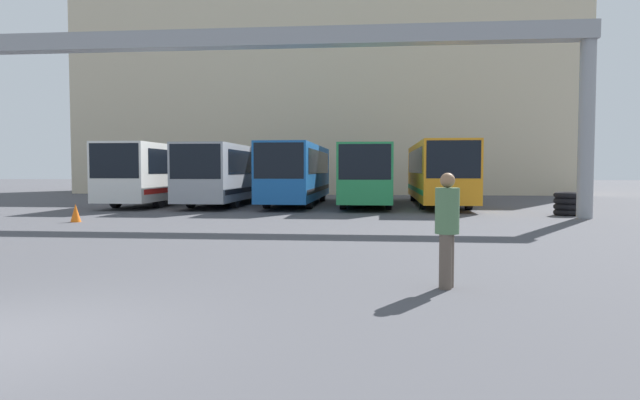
% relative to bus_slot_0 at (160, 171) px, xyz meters
% --- Properties ---
extents(building_backdrop, '(39.18, 12.00, 15.36)m').
position_rel_bus_slot_0_xyz_m(building_backdrop, '(7.52, 18.38, 5.84)').
color(building_backdrop, beige).
rests_on(building_backdrop, ground).
extents(overhead_gantry, '(25.26, 0.80, 7.56)m').
position_rel_bus_slot_0_xyz_m(overhead_gantry, '(7.52, -7.11, 4.39)').
color(overhead_gantry, gray).
rests_on(overhead_gantry, ground).
extents(bus_slot_0, '(2.56, 11.02, 3.19)m').
position_rel_bus_slot_0_xyz_m(bus_slot_0, '(0.00, 0.00, 0.00)').
color(bus_slot_0, silver).
rests_on(bus_slot_0, ground).
extents(bus_slot_1, '(2.56, 12.17, 3.14)m').
position_rel_bus_slot_0_xyz_m(bus_slot_1, '(3.76, 0.58, -0.02)').
color(bus_slot_1, '#999EA5').
rests_on(bus_slot_1, ground).
extents(bus_slot_2, '(2.44, 11.76, 3.18)m').
position_rel_bus_slot_0_xyz_m(bus_slot_2, '(7.52, 0.37, -0.00)').
color(bus_slot_2, '#1959A5').
rests_on(bus_slot_2, ground).
extents(bus_slot_3, '(2.49, 10.83, 3.10)m').
position_rel_bus_slot_0_xyz_m(bus_slot_3, '(11.28, -0.10, -0.05)').
color(bus_slot_3, '#268C4C').
rests_on(bus_slot_3, ground).
extents(bus_slot_4, '(2.51, 12.49, 3.24)m').
position_rel_bus_slot_0_xyz_m(bus_slot_4, '(15.04, 0.73, 0.03)').
color(bus_slot_4, orange).
rests_on(bus_slot_4, ground).
extents(pedestrian_far_center, '(0.38, 0.38, 1.85)m').
position_rel_bus_slot_0_xyz_m(pedestrian_far_center, '(12.94, -20.93, -0.86)').
color(pedestrian_far_center, brown).
rests_on(pedestrian_far_center, ground).
extents(traffic_cone, '(0.37, 0.37, 0.66)m').
position_rel_bus_slot_0_xyz_m(traffic_cone, '(0.97, -10.60, -1.51)').
color(traffic_cone, orange).
rests_on(traffic_cone, ground).
extents(tire_stack, '(1.04, 1.04, 0.96)m').
position_rel_bus_slot_0_xyz_m(tire_stack, '(19.62, -5.72, -1.36)').
color(tire_stack, black).
rests_on(tire_stack, ground).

